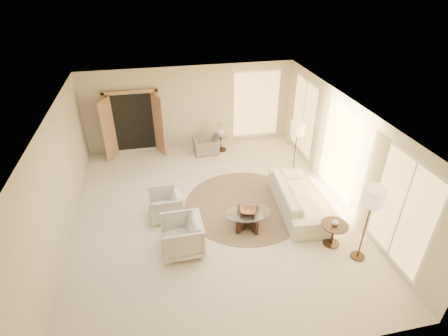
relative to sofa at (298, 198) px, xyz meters
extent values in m
cube|color=beige|center=(-2.22, 0.28, -0.38)|extent=(7.00, 8.00, 0.02)
cube|color=white|center=(-2.22, 0.28, 2.43)|extent=(7.00, 8.00, 0.02)
cube|color=beige|center=(-2.22, 4.28, 1.03)|extent=(7.00, 0.04, 2.80)
cube|color=beige|center=(-2.22, -3.72, 1.03)|extent=(7.00, 0.04, 2.80)
cube|color=beige|center=(-5.72, 0.28, 1.03)|extent=(0.04, 8.00, 2.80)
cube|color=beige|center=(1.28, 0.28, 1.03)|extent=(0.04, 8.00, 2.80)
cube|color=tan|center=(-4.12, 4.17, 0.71)|extent=(1.80, 0.12, 2.16)
cube|color=tan|center=(-4.92, 3.90, 0.66)|extent=(0.35, 0.66, 2.00)
cube|color=tan|center=(-3.32, 3.90, 0.66)|extent=(0.35, 0.66, 2.00)
cylinder|color=#463326|center=(-1.28, 0.46, -0.36)|extent=(3.98, 3.98, 0.01)
imported|color=beige|center=(0.00, 0.00, 0.00)|extent=(1.20, 2.58, 0.73)
imported|color=beige|center=(-3.38, 0.40, 0.05)|extent=(0.76, 0.81, 0.83)
imported|color=beige|center=(-3.11, -0.89, 0.10)|extent=(0.85, 0.91, 0.92)
imported|color=gray|center=(-1.82, 3.57, 0.01)|extent=(0.88, 0.60, 0.75)
cube|color=black|center=(-1.45, -0.36, -0.18)|extent=(0.33, 0.83, 0.38)
cube|color=black|center=(-1.45, -0.36, -0.18)|extent=(0.72, 0.58, 0.38)
cylinder|color=white|center=(-1.45, -0.36, 0.04)|extent=(1.41, 1.41, 0.02)
cylinder|color=black|center=(0.30, -1.40, -0.35)|extent=(0.38, 0.38, 0.03)
cylinder|color=black|center=(0.30, -1.40, -0.08)|extent=(0.06, 0.06, 0.54)
cylinder|color=black|center=(0.30, -1.40, 0.20)|extent=(0.61, 0.61, 0.03)
cylinder|color=#2E221A|center=(-1.30, 3.68, -0.35)|extent=(0.38, 0.38, 0.03)
cylinder|color=#2E221A|center=(-1.30, 3.68, -0.08)|extent=(0.06, 0.06, 0.54)
cylinder|color=white|center=(-1.30, 3.68, 0.20)|extent=(0.50, 0.50, 0.03)
cylinder|color=#2E221A|center=(0.55, 1.69, -0.35)|extent=(0.29, 0.29, 0.03)
cylinder|color=#2E221A|center=(0.55, 1.69, 0.37)|extent=(0.03, 0.03, 1.46)
cylinder|color=beige|center=(0.55, 1.69, 1.18)|extent=(0.42, 0.42, 0.35)
cylinder|color=#2E221A|center=(0.68, -1.90, -0.35)|extent=(0.31, 0.31, 0.03)
cylinder|color=#2E221A|center=(0.68, -1.90, 0.42)|extent=(0.03, 0.03, 1.57)
cylinder|color=beige|center=(0.68, -1.90, 1.29)|extent=(0.45, 0.45, 0.38)
imported|color=brown|center=(-1.45, -0.36, 0.10)|extent=(0.47, 0.47, 0.09)
imported|color=white|center=(0.30, -1.40, 0.28)|extent=(0.19, 0.19, 0.16)
imported|color=white|center=(-1.30, 3.68, 0.34)|extent=(0.28, 0.28, 0.27)
camera|label=1|loc=(-3.40, -6.81, 5.36)|focal=28.00mm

